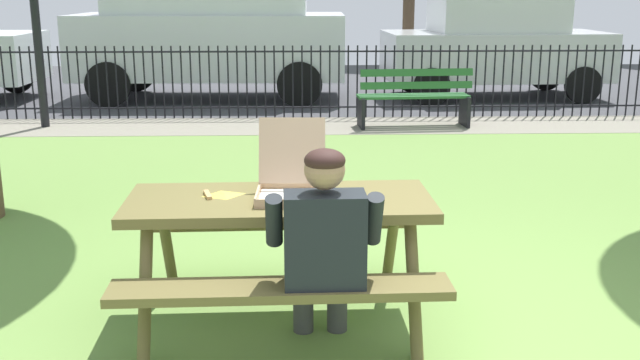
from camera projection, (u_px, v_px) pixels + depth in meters
ground at (388, 239)px, 6.10m from camera, size 28.00×11.46×0.02m
cobblestone_walkway at (346, 126)px, 10.96m from camera, size 28.00×1.40×0.01m
street_asphalt at (331, 85)px, 15.45m from camera, size 28.00×7.88×0.01m
picnic_table_foreground at (280, 226)px, 4.47m from camera, size 1.83×1.52×0.79m
pizza_box_open at (291, 178)px, 4.45m from camera, size 0.42×0.50×0.44m
pizza_slice_on_table at (220, 194)px, 4.48m from camera, size 0.24×0.21×0.02m
adult_at_table at (324, 243)px, 3.98m from camera, size 0.61×0.60×1.19m
iron_fence_streetside at (343, 81)px, 11.50m from camera, size 18.86×0.03×1.10m
park_bench_center at (414, 98)px, 10.76m from camera, size 1.62×0.56×0.85m
parked_car_left at (210, 25)px, 13.24m from camera, size 4.75×2.18×2.46m
parked_car_center at (495, 41)px, 13.47m from camera, size 3.98×1.98×1.98m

